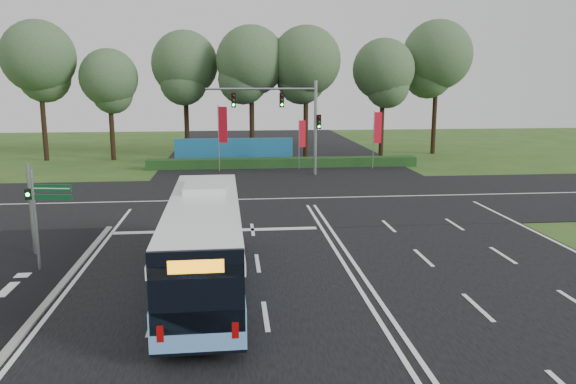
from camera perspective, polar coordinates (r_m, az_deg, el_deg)
The scene contains 14 objects.
ground at distance 22.23m, azimuth 5.48°, elevation -7.04°, with size 120.00×120.00×0.00m, color #294F1A.
road_main at distance 22.23m, azimuth 5.48°, elevation -6.99°, with size 20.00×120.00×0.04m, color black.
road_cross at distance 33.69m, azimuth 1.53°, elevation -0.66°, with size 120.00×14.00×0.05m, color black.
kerb_strip at distance 19.88m, azimuth -22.96°, elevation -9.97°, with size 0.25×18.00×0.12m, color gray.
city_bus at distance 19.13m, azimuth -8.48°, elevation -5.01°, with size 2.57×11.35×3.25m.
pedestrian_signal at distance 24.58m, azimuth -24.67°, elevation -1.32°, with size 0.35×0.43×3.74m.
street_sign at distance 22.26m, azimuth -23.61°, elevation -1.48°, with size 1.47×0.31×3.81m.
banner_flag_left at distance 43.64m, azimuth -6.75°, elevation 6.37°, with size 0.73×0.30×5.15m.
banner_flag_mid at distance 44.75m, azimuth 1.38°, elevation 5.65°, with size 0.58×0.20×4.00m.
banner_flag_right at distance 45.60m, azimuth 9.00°, elevation 6.12°, with size 0.68×0.12×4.64m.
traffic_light_gantry at distance 41.50m, azimuth 0.34°, elevation 8.04°, with size 8.41×0.28×7.00m.
hedge at distance 45.86m, azimuth -0.46°, elevation 2.98°, with size 22.00×1.20×0.80m, color #123414.
blue_hoarding at distance 48.06m, azimuth -5.50°, elevation 4.15°, with size 10.00×0.30×2.20m, color #1B6495.
eucalyptus_row at distance 51.44m, azimuth -3.24°, elevation 13.03°, with size 42.45×9.36×12.68m.
Camera 1 is at (-4.22, -20.70, 6.93)m, focal length 35.00 mm.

